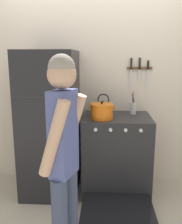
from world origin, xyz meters
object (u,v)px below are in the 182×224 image
Objects in this scene: refrigerator at (50,124)px; utensil_jar at (133,107)px; person at (64,157)px; dutch_oven_pot at (102,111)px; tea_kettle at (103,108)px; stove_range at (116,155)px.

refrigerator is 1.02m from utensil_jar.
utensil_jar is (0.99, 0.17, 0.18)m from refrigerator.
person reaches higher than utensil_jar.
tea_kettle reaches higher than dutch_oven_pot.
utensil_jar is 1.51m from person.
stove_range is 5.03× the size of utensil_jar.
dutch_oven_pot is (0.61, -0.09, 0.18)m from refrigerator.
utensil_jar is at bearing 9.72° from refrigerator.
tea_kettle reaches higher than stove_range.
utensil_jar reaches higher than dutch_oven_pot.
person is (-0.24, -1.11, -0.09)m from dutch_oven_pot.
utensil_jar is at bearing 0.94° from tea_kettle.
tea_kettle is (0.63, 0.16, 0.17)m from refrigerator.
person is at bearing -109.17° from stove_range.
dutch_oven_pot is at bearing -153.46° from stove_range.
person reaches higher than tea_kettle.
tea_kettle is 0.36m from utensil_jar.
dutch_oven_pot is 1.09× the size of utensil_jar.
person is (-0.61, -1.37, -0.09)m from utensil_jar.
dutch_oven_pot is 0.26m from tea_kettle.
stove_range is 0.62m from utensil_jar.
person is (-0.25, -1.37, -0.08)m from tea_kettle.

